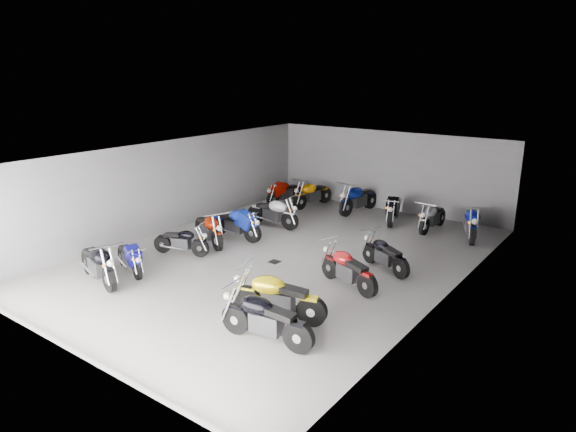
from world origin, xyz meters
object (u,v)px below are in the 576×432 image
drain_grate (274,262)px  motorcycle_right_a (265,319)px  motorcycle_left_f (273,212)px  motorcycle_back_d (394,209)px  motorcycle_left_c (182,241)px  motorcycle_left_e (236,224)px  motorcycle_back_e (432,217)px  motorcycle_back_b (312,194)px  motorcycle_back_c (358,199)px  motorcycle_right_d (348,269)px  motorcycle_back_f (471,222)px  motorcycle_right_b (277,297)px  motorcycle_right_e (384,254)px  motorcycle_left_d (209,229)px  motorcycle_left_a (98,263)px  motorcycle_left_b (130,257)px  motorcycle_back_a (285,192)px

drain_grate → motorcycle_right_a: (2.72, -3.82, 0.53)m
motorcycle_left_f → motorcycle_back_d: motorcycle_left_f is taller
motorcycle_left_c → motorcycle_left_e: size_ratio=0.81×
motorcycle_left_c → motorcycle_back_e: 8.80m
motorcycle_left_f → motorcycle_back_b: 3.26m
motorcycle_left_c → motorcycle_left_f: 4.05m
motorcycle_back_c → motorcycle_right_d: bearing=123.9°
motorcycle_back_e → motorcycle_back_f: 1.38m
motorcycle_left_e → motorcycle_right_b: size_ratio=0.96×
motorcycle_left_f → motorcycle_right_e: bearing=73.5°
motorcycle_left_d → motorcycle_back_b: size_ratio=0.92×
motorcycle_left_c → motorcycle_left_d: motorcycle_left_d is taller
motorcycle_left_a → motorcycle_right_e: size_ratio=1.23×
drain_grate → motorcycle_left_a: size_ratio=0.14×
motorcycle_right_a → motorcycle_left_c: bearing=58.1°
motorcycle_left_a → motorcycle_left_e: 5.01m
motorcycle_left_b → motorcycle_back_d: size_ratio=0.84×
motorcycle_back_f → drain_grate: bearing=33.9°
motorcycle_right_a → motorcycle_left_d: bearing=48.8°
motorcycle_left_d → motorcycle_back_e: bearing=161.7°
motorcycle_back_c → motorcycle_left_b: bearing=84.4°
motorcycle_back_d → motorcycle_back_e: size_ratio=1.04×
motorcycle_left_e → drain_grate: bearing=67.3°
motorcycle_back_a → motorcycle_back_f: (7.90, 0.00, 0.07)m
motorcycle_right_b → motorcycle_back_d: motorcycle_right_b is taller
motorcycle_right_e → motorcycle_back_e: (-0.31, 4.44, 0.03)m
motorcycle_left_f → motorcycle_back_b: bearing=-172.8°
drain_grate → motorcycle_back_b: bearing=114.0°
motorcycle_left_e → motorcycle_left_f: motorcycle_left_f is taller
motorcycle_right_a → motorcycle_back_c: bearing=12.4°
motorcycle_left_f → motorcycle_back_d: size_ratio=1.04×
motorcycle_right_b → motorcycle_back_d: bearing=-7.2°
motorcycle_left_c → motorcycle_left_d: (-0.02, 1.20, 0.08)m
motorcycle_left_f → motorcycle_right_a: 8.30m
motorcycle_left_b → motorcycle_back_e: bearing=168.3°
motorcycle_left_b → motorcycle_back_f: motorcycle_back_f is taller
motorcycle_left_b → motorcycle_back_d: (3.85, 9.03, 0.08)m
motorcycle_left_e → motorcycle_back_c: 5.65m
motorcycle_left_a → motorcycle_right_d: bearing=138.7°
motorcycle_left_d → motorcycle_right_d: (5.39, -0.29, -0.02)m
motorcycle_right_d → motorcycle_left_e: bearing=95.1°
motorcycle_left_f → motorcycle_right_a: (4.97, -6.64, 0.00)m
motorcycle_left_c → motorcycle_right_b: 5.27m
motorcycle_right_b → motorcycle_left_e: bearing=35.7°
motorcycle_right_a → motorcycle_back_d: 9.91m
motorcycle_back_d → motorcycle_back_e: (1.56, -0.14, -0.03)m
drain_grate → motorcycle_left_c: motorcycle_left_c is taller
motorcycle_left_b → motorcycle_back_b: bearing=-161.0°
motorcycle_right_e → motorcycle_right_b: bearing=-164.2°
motorcycle_back_e → motorcycle_back_f: (1.37, -0.03, 0.07)m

